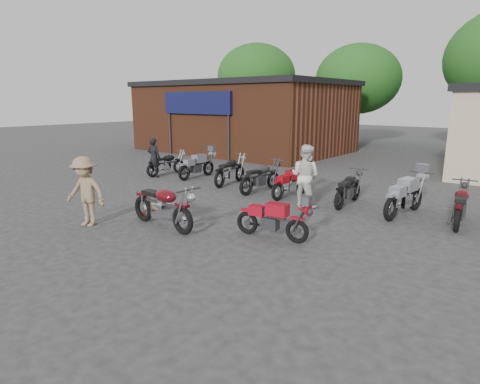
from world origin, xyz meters
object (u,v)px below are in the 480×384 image
Objects in this scene: row_bike_7 at (461,203)px; row_bike_1 at (197,164)px; person_dark at (154,158)px; person_tan at (86,191)px; row_bike_3 at (261,175)px; row_bike_2 at (230,169)px; helmet at (142,214)px; sportbike at (273,217)px; row_bike_6 at (405,194)px; person_light at (305,176)px; row_bike_5 at (349,187)px; row_bike_4 at (291,181)px; vintage_motorcycle at (163,203)px; row_bike_0 at (167,162)px.

row_bike_1 is at bearing 81.21° from row_bike_7.
person_tan is at bearing 111.84° from person_dark.
row_bike_2 is at bearing 83.04° from row_bike_3.
helmet is 0.12× the size of row_bike_2.
row_bike_7 is at bearing 43.18° from sportbike.
person_light is at bearing 116.19° from row_bike_6.
person_tan is 7.55m from row_bike_5.
row_bike_3 is 1.08× the size of row_bike_4.
person_dark is 0.87× the size of person_light.
row_bike_1 is 3.61m from row_bike_3.
person_dark is at bearing 145.70° from vintage_motorcycle.
row_bike_0 reaches higher than helmet.
row_bike_3 reaches higher than row_bike_4.
person_light is at bearing 131.47° from row_bike_5.
row_bike_1 is (-4.09, 5.29, -0.07)m from vintage_motorcycle.
sportbike is 3.89m from helmet.
row_bike_7 is at bearing 44.49° from vintage_motorcycle.
sportbike is 0.91× the size of row_bike_5.
row_bike_2 reaches higher than row_bike_4.
row_bike_0 is at bearing -8.22° from person_light.
sportbike is 0.87× the size of row_bike_2.
person_light is at bearing 40.04° from person_tan.
row_bike_3 reaches higher than helmet.
person_dark is 0.88× the size of row_bike_4.
row_bike_0 is (-3.88, 6.00, -0.35)m from person_tan.
person_light is 1.05× the size of person_tan.
helmet is at bearing 138.17° from row_bike_6.
row_bike_4 is 0.87× the size of row_bike_6.
person_tan is at bearing -111.75° from helmet.
person_tan is at bearing -160.74° from row_bike_1.
person_light is (2.84, 3.88, 0.83)m from helmet.
row_bike_2 is 6.51m from row_bike_6.
row_bike_0 is 0.87× the size of row_bike_6.
row_bike_4 is at bearing 84.63° from vintage_motorcycle.
row_bike_5 is (0.96, 1.00, -0.38)m from person_light.
row_bike_2 reaches higher than row_bike_3.
row_bike_7 reaches higher than row_bike_0.
row_bike_1 is at bearing 93.69° from person_tan.
vintage_motorcycle is 4.44m from person_light.
sportbike is 0.94× the size of person_light.
row_bike_5 is at bearing 80.82° from sportbike.
person_dark is 0.92× the size of person_tan.
person_light is 1.29m from row_bike_4.
row_bike_1 reaches higher than row_bike_5.
person_tan is 6.26m from row_bike_2.
person_light is 0.95× the size of row_bike_7.
person_tan is 0.89× the size of row_bike_3.
vintage_motorcycle reaches higher than row_bike_3.
row_bike_0 is 8.21m from row_bike_5.
row_bike_4 is at bearing 50.98° from person_tan.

